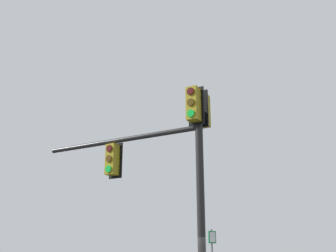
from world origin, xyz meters
TOP-DOWN VIEW (x-y plane):
  - signal_mast_assembly at (0.53, -0.89)m, footprint 5.14×2.42m

SIDE VIEW (x-z plane):
  - signal_mast_assembly at x=0.53m, z-range 1.33..7.66m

